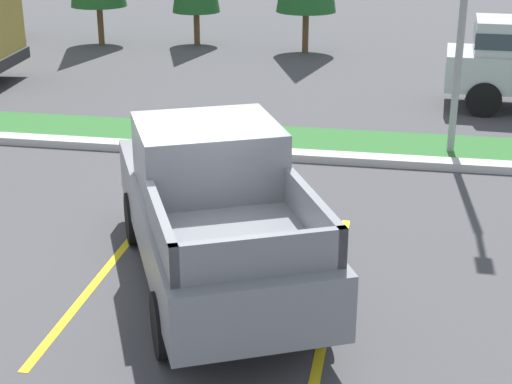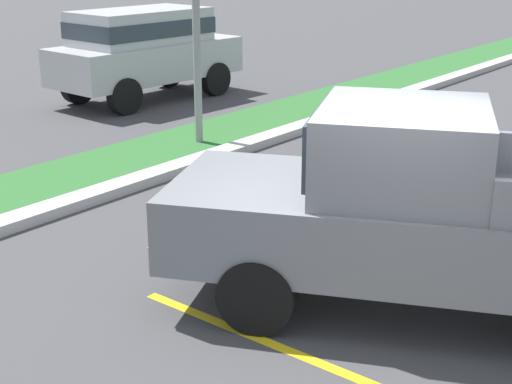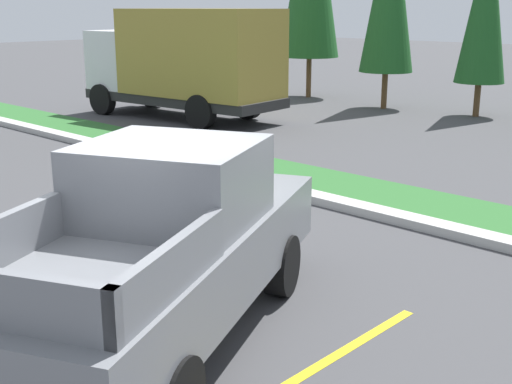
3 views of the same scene
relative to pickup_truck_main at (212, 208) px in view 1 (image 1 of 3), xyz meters
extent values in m
plane|color=#424244|center=(-0.42, 0.21, -1.04)|extent=(120.00, 120.00, 0.00)
cube|color=yellow|center=(-1.53, -0.05, -1.04)|extent=(0.12, 4.80, 0.01)
cube|color=yellow|center=(1.57, -0.05, -1.04)|extent=(0.12, 4.80, 0.01)
cube|color=#B2B2AD|center=(-0.42, 5.21, -0.97)|extent=(56.00, 0.40, 0.15)
cube|color=#2D662D|center=(-0.42, 6.31, -1.01)|extent=(56.00, 1.80, 0.06)
cylinder|color=black|center=(-1.40, 1.00, -0.66)|extent=(0.57, 0.81, 0.76)
cylinder|color=black|center=(0.14, 1.72, -0.66)|extent=(0.57, 0.81, 0.76)
cylinder|color=black|center=(-0.10, -1.81, -0.66)|extent=(0.57, 0.81, 0.76)
cylinder|color=black|center=(1.44, -1.10, -0.66)|extent=(0.57, 0.81, 0.76)
cube|color=slate|center=(0.02, -0.05, -0.16)|extent=(3.91, 5.52, 0.76)
cube|color=slate|center=(-0.10, 0.23, 0.64)|extent=(2.27, 2.19, 0.84)
cube|color=#2D3842|center=(-0.45, 0.97, 0.69)|extent=(1.49, 0.74, 0.63)
cube|color=slate|center=(-0.14, -1.72, 0.44)|extent=(0.89, 1.77, 0.44)
cube|color=slate|center=(1.40, -1.00, 0.44)|extent=(0.89, 1.77, 0.44)
cube|color=slate|center=(1.01, -2.18, 0.44)|extent=(1.68, 0.85, 0.44)
cube|color=silver|center=(-1.05, 2.27, -0.40)|extent=(1.71, 0.90, 0.28)
cylinder|color=black|center=(4.26, 10.76, -0.64)|extent=(0.81, 0.30, 0.80)
cylinder|color=black|center=(4.17, 9.06, -0.64)|extent=(0.81, 0.30, 0.80)
cylinder|color=brown|center=(-11.56, 16.55, -0.26)|extent=(0.20, 0.20, 1.57)
cylinder|color=brown|center=(-7.71, 16.03, -0.40)|extent=(0.20, 0.20, 1.28)
cylinder|color=brown|center=(-4.54, 16.58, -0.49)|extent=(0.20, 0.20, 1.09)
cylinder|color=brown|center=(-0.78, 15.83, -0.39)|extent=(0.20, 0.20, 1.31)
camera|label=1|loc=(2.24, -9.00, 3.79)|focal=54.89mm
camera|label=2|loc=(-6.40, -2.96, 2.57)|focal=51.86mm
camera|label=3|loc=(5.21, -4.06, 2.41)|focal=46.86mm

